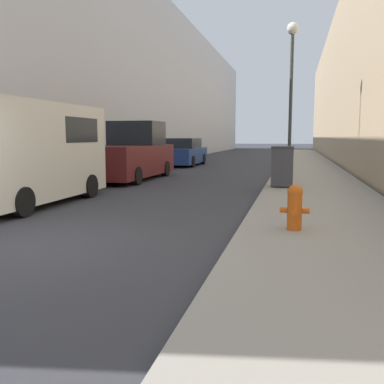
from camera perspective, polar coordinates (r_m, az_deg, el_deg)
The scene contains 9 objects.
ground_plane at distance 7.09m, azimuth -22.73°, elevation -6.82°, with size 200.00×200.00×0.00m, color #333338.
sidewalk_right at distance 23.58m, azimuth 15.18°, elevation 3.24°, with size 3.13×60.00×0.15m.
building_left_glass at distance 34.86m, azimuth -11.30°, elevation 13.35°, with size 12.00×60.00×10.77m.
fire_hydrant at distance 7.18m, azimuth 13.53°, elevation -1.83°, with size 0.48×0.36×0.75m.
trash_bin at distance 13.29m, azimuth 11.95°, elevation 3.39°, with size 0.67×0.62×1.23m.
lamppost at distance 17.20m, azimuth 13.12°, elevation 14.98°, with size 0.45×0.45×5.76m.
white_van at distance 11.26m, azimuth -20.82°, elevation 5.30°, with size 1.92×4.86×2.47m.
pickup_truck at distance 17.10m, azimuth -8.26°, elevation 4.88°, with size 2.19×5.55×2.29m.
parked_sedan_near at distance 25.03m, azimuth -1.16°, elevation 5.24°, with size 1.95×4.76×1.59m.
Camera 1 is at (4.12, -5.52, 1.67)m, focal length 40.00 mm.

